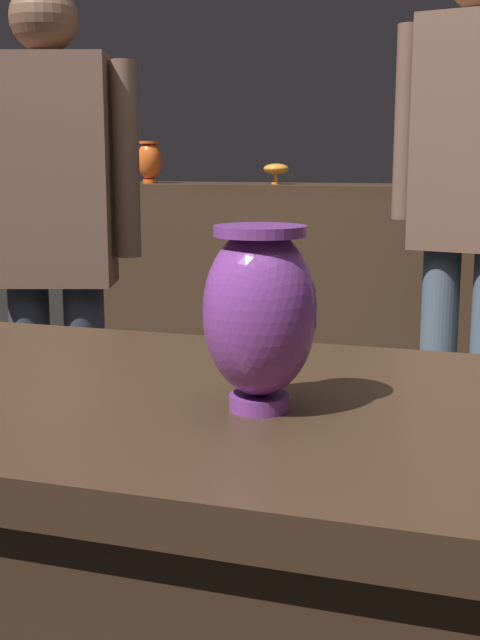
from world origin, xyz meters
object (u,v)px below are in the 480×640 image
object	(u,v)px
visitor_center_back	(471,193)
visitor_near_left	(53,233)
shelf_vase_left	(276,169)
vase_centerpiece	(260,311)
shelf_vase_far_left	(150,160)
shelf_vase_center	(415,153)

from	to	relation	value
visitor_center_back	visitor_near_left	xyz separation A→B (m)	(-1.05, -0.52, -0.10)
visitor_near_left	shelf_vase_left	bearing A→B (deg)	-122.53
vase_centerpiece	visitor_near_left	bearing A→B (deg)	129.66
vase_centerpiece	shelf_vase_far_left	size ratio (longest dim) A/B	1.31
shelf_vase_far_left	visitor_near_left	xyz separation A→B (m)	(0.21, -1.13, -0.19)
vase_centerpiece	shelf_vase_center	bearing A→B (deg)	91.62
visitor_center_back	shelf_vase_left	bearing A→B (deg)	-27.73
visitor_center_back	visitor_near_left	distance (m)	1.18
visitor_near_left	shelf_vase_far_left	bearing A→B (deg)	-96.82
visitor_center_back	vase_centerpiece	bearing A→B (deg)	96.13
visitor_near_left	shelf_vase_center	bearing A→B (deg)	-143.70
shelf_vase_far_left	visitor_near_left	size ratio (longest dim) A/B	0.11
vase_centerpiece	shelf_vase_center	world-z (taller)	shelf_vase_center
shelf_vase_center	visitor_near_left	xyz separation A→B (m)	(-0.83, -1.13, -0.21)
shelf_vase_left	visitor_near_left	world-z (taller)	visitor_near_left
vase_centerpiece	shelf_vase_center	xyz separation A→B (m)	(-0.06, 2.20, 0.19)
shelf_vase_far_left	visitor_near_left	distance (m)	1.17
vase_centerpiece	shelf_vase_left	size ratio (longest dim) A/B	2.21
shelf_vase_left	visitor_center_back	world-z (taller)	visitor_center_back
shelf_vase_left	shelf_vase_center	xyz separation A→B (m)	(0.52, -0.01, 0.06)
vase_centerpiece	visitor_center_back	bearing A→B (deg)	84.08
shelf_vase_far_left	vase_centerpiece	bearing A→B (deg)	-63.45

